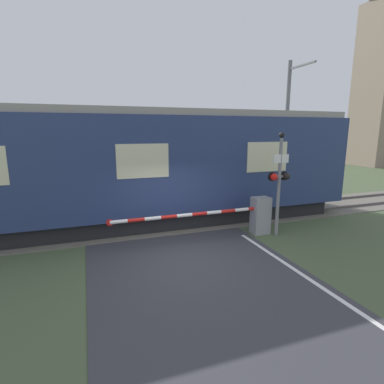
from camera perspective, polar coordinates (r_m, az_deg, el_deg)
name	(u,v)px	position (r m, az deg, el deg)	size (l,w,h in m)	color
ground_plane	(185,257)	(8.73, -1.39, -12.24)	(80.00, 80.00, 0.00)	#475638
track_bed	(158,222)	(11.79, -6.56, -5.75)	(36.00, 3.20, 0.13)	#666056
train	(136,168)	(11.20, -10.56, 4.51)	(16.88, 2.83, 4.27)	black
crossing_barrier	(251,215)	(10.45, 11.12, -4.37)	(5.45, 0.44, 1.29)	gray
signal_post	(279,178)	(10.34, 16.32, 2.52)	(0.78, 0.26, 3.48)	gray
catenary_pole	(287,129)	(16.56, 17.58, 11.42)	(0.20, 1.90, 6.95)	slate
distant_building	(382,82)	(36.57, 32.44, 17.26)	(4.23, 4.23, 16.28)	gray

